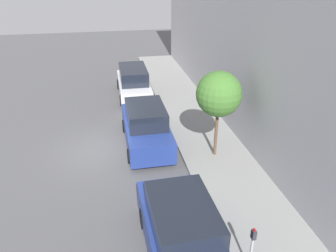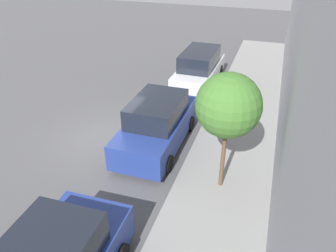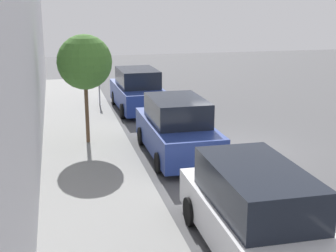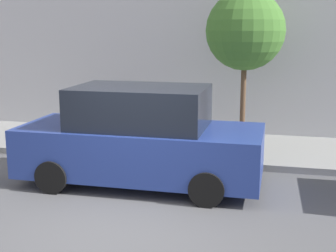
% 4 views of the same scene
% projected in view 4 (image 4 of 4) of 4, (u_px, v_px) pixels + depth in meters
% --- Properties ---
extents(ground_plane, '(60.00, 60.00, 0.00)m').
position_uv_depth(ground_plane, '(116.00, 226.00, 7.46)').
color(ground_plane, '#515154').
extents(sidewalk, '(3.07, 32.00, 0.15)m').
position_uv_depth(sidewalk, '(181.00, 146.00, 12.23)').
color(sidewalk, gray).
rests_on(sidewalk, ground_plane).
extents(parked_suv_second, '(2.08, 4.81, 1.98)m').
position_uv_depth(parked_suv_second, '(141.00, 139.00, 9.33)').
color(parked_suv_second, navy).
rests_on(parked_suv_second, ground_plane).
extents(street_tree, '(1.91, 1.91, 3.84)m').
position_uv_depth(street_tree, '(245.00, 31.00, 11.19)').
color(street_tree, brown).
rests_on(street_tree, sidewalk).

